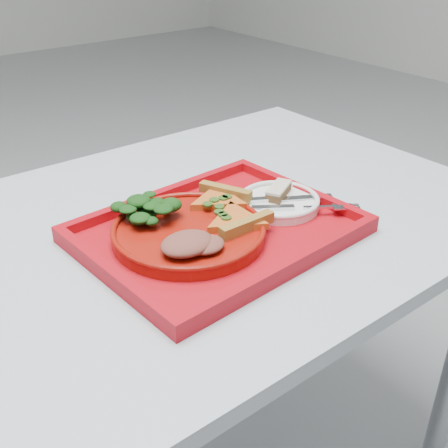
{
  "coord_description": "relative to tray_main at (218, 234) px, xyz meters",
  "views": [
    {
      "loc": [
        -0.31,
        -0.75,
        1.25
      ],
      "look_at": [
        0.21,
        -0.09,
        0.78
      ],
      "focal_mm": 45.0,
      "sensor_mm": 36.0,
      "label": 1
    }
  ],
  "objects": [
    {
      "name": "pizza_slice_b",
      "position": [
        0.04,
        0.06,
        0.03
      ],
      "size": [
        0.15,
        0.14,
        0.02
      ],
      "primitive_type": null,
      "rotation": [
        0.0,
        0.0,
        3.57
      ],
      "color": "orange",
      "rests_on": "dinner_plate"
    },
    {
      "name": "pizza_slice_a",
      "position": [
        0.02,
        -0.02,
        0.03
      ],
      "size": [
        0.11,
        0.12,
        0.02
      ],
      "primitive_type": null,
      "rotation": [
        0.0,
        0.0,
        1.56
      ],
      "color": "orange",
      "rests_on": "dinner_plate"
    },
    {
      "name": "knife",
      "position": [
        0.15,
        -0.0,
        0.02
      ],
      "size": [
        0.17,
        0.1,
        0.01
      ],
      "primitive_type": "cube",
      "rotation": [
        0.0,
        0.0,
        -0.51
      ],
      "color": "silver",
      "rests_on": "side_plate"
    },
    {
      "name": "meat_portion",
      "position": [
        -0.1,
        -0.05,
        0.04
      ],
      "size": [
        0.09,
        0.07,
        0.03
      ],
      "primitive_type": "ellipsoid",
      "color": "brown",
      "rests_on": "dinner_plate"
    },
    {
      "name": "side_plate",
      "position": [
        0.15,
        -0.0,
        0.01
      ],
      "size": [
        0.15,
        0.15,
        0.01
      ],
      "primitive_type": "cylinder",
      "color": "white",
      "rests_on": "tray_main"
    },
    {
      "name": "dinner_plate",
      "position": [
        -0.05,
        0.01,
        0.02
      ],
      "size": [
        0.26,
        0.26,
        0.02
      ],
      "primitive_type": "cylinder",
      "color": "maroon",
      "rests_on": "tray_main"
    },
    {
      "name": "tray_main",
      "position": [
        0.0,
        0.0,
        0.0
      ],
      "size": [
        0.47,
        0.38,
        0.01
      ],
      "primitive_type": "cube",
      "rotation": [
        0.0,
        0.0,
        0.06
      ],
      "color": "#A60812",
      "rests_on": "table"
    },
    {
      "name": "salad_heap",
      "position": [
        -0.09,
        0.08,
        0.05
      ],
      "size": [
        0.1,
        0.09,
        0.05
      ],
      "primitive_type": "ellipsoid",
      "color": "black",
      "rests_on": "dinner_plate"
    },
    {
      "name": "table",
      "position": [
        -0.21,
        0.08,
        -0.08
      ],
      "size": [
        1.6,
        0.8,
        0.75
      ],
      "color": "#B0BAC5",
      "rests_on": "ground"
    },
    {
      "name": "fork",
      "position": [
        0.15,
        -0.05,
        0.02
      ],
      "size": [
        0.16,
        0.12,
        0.01
      ],
      "primitive_type": "cube",
      "rotation": [
        0.0,
        0.0,
        -0.61
      ],
      "color": "silver",
      "rests_on": "side_plate"
    },
    {
      "name": "dessert_bar",
      "position": [
        0.16,
        0.02,
        0.03
      ],
      "size": [
        0.08,
        0.06,
        0.02
      ],
      "rotation": [
        0.0,
        0.0,
        0.49
      ],
      "color": "#4B2B19",
      "rests_on": "side_plate"
    }
  ]
}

